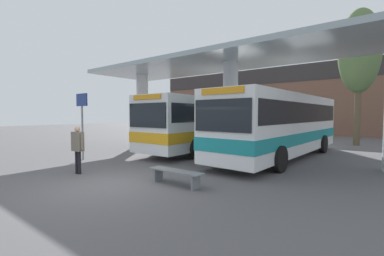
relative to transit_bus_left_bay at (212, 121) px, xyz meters
name	(u,v)px	position (x,y,z in m)	size (l,w,h in m)	color
ground_plane	(111,184)	(1.96, -8.71, -1.76)	(100.00, 100.00, 0.00)	#565456
townhouse_backdrop	(310,93)	(1.96, 16.11, 2.68)	(40.00, 0.58, 7.62)	brown
station_canopy	(231,74)	(1.96, -1.19, 2.62)	(19.10, 5.32, 5.24)	silver
transit_bus_left_bay	(212,121)	(0.00, 0.00, 0.00)	(2.89, 11.01, 3.12)	white
transit_bus_center_bay	(282,123)	(4.47, -0.33, 0.00)	(3.05, 11.22, 3.14)	white
waiting_bench_near_pillar	(176,174)	(3.59, -7.51, -1.41)	(1.92, 0.44, 0.46)	slate
info_sign_platform	(82,113)	(-2.95, -6.89, 0.51)	(0.90, 0.09, 3.20)	gray
pedestrian_waiting	(78,145)	(-0.25, -8.59, -0.69)	(0.65, 0.27, 1.75)	black
poplar_tree_behind_left	(359,52)	(6.96, 8.15, 4.79)	(2.68, 2.68, 9.58)	brown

